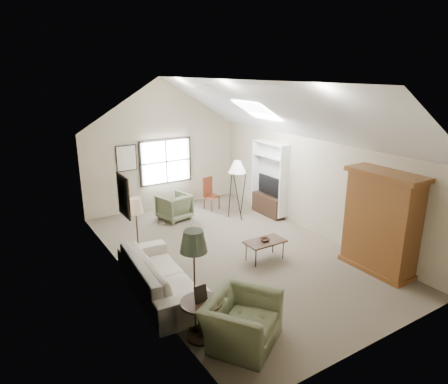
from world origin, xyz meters
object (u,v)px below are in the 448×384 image
coffee_table (265,250)px  side_chair (212,194)px  armoire (381,222)px  armchair_near (242,321)px  armchair_far (174,207)px  sofa (161,275)px  side_table (201,320)px

coffee_table → side_chair: bearing=78.4°
armoire → side_chair: 5.47m
armchair_near → side_chair: bearing=30.4°
side_chair → armchair_far: bearing=172.6°
sofa → side_chair: bearing=-37.7°
armchair_far → side_chair: bearing=174.8°
armchair_near → side_chair: size_ratio=1.18×
armchair_near → armchair_far: size_ratio=1.42×
armoire → sofa: size_ratio=0.83×
armchair_near → armchair_far: (1.47, 5.58, -0.01)m
armchair_far → side_chair: size_ratio=0.83×
armchair_far → coffee_table: (0.62, -3.48, -0.14)m
armchair_near → armoire: bearing=-27.0°
sofa → coffee_table: 2.59m
armchair_near → side_table: (-0.49, 0.43, -0.05)m
sofa → armchair_far: bearing=-24.9°
armchair_near → side_chair: side_chair is taller
armchair_far → side_chair: 1.39m
armchair_near → side_table: armchair_near is taller
sofa → armchair_near: (0.49, -2.03, -0.00)m
side_table → armchair_near: bearing=-41.2°
armoire → side_table: (-4.38, 0.00, -0.77)m
armchair_far → coffee_table: bearing=87.4°
armoire → coffee_table: bearing=137.2°
armchair_near → sofa: bearing=70.3°
coffee_table → side_table: size_ratio=1.39×
armchair_near → armchair_far: armchair_near is taller
armoire → coffee_table: size_ratio=2.39×
sofa → armchair_near: 2.09m
armchair_far → armchair_near: bearing=62.5°
sofa → armchair_far: size_ratio=3.20×
armchair_near → side_chair: (2.84, 5.76, 0.12)m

